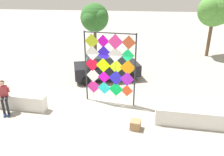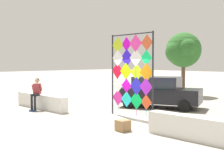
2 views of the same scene
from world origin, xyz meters
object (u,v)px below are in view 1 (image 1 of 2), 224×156
object	(u,v)px
cardboard_box_large	(135,125)
tree_far_right	(94,18)
seated_vendor	(4,94)
kite_display_rack	(109,65)
tree_broadleaf	(215,11)
parked_car	(106,67)

from	to	relation	value
cardboard_box_large	tree_far_right	size ratio (longest dim) A/B	0.09
seated_vendor	cardboard_box_large	bearing A→B (deg)	-1.80
kite_display_rack	tree_broadleaf	xyz separation A→B (m)	(6.96, 10.22, 1.83)
cardboard_box_large	tree_far_right	distance (m)	12.32
seated_vendor	kite_display_rack	bearing A→B (deg)	22.59
seated_vendor	tree_far_right	distance (m)	11.16
seated_vendor	tree_far_right	world-z (taller)	tree_far_right
tree_broadleaf	tree_far_right	bearing A→B (deg)	-172.60
kite_display_rack	tree_far_right	distance (m)	9.51
kite_display_rack	seated_vendor	xyz separation A→B (m)	(-4.59, -1.91, -1.09)
kite_display_rack	parked_car	distance (m)	3.50
kite_display_rack	cardboard_box_large	bearing A→B (deg)	-54.29
parked_car	tree_far_right	world-z (taller)	tree_far_right
kite_display_rack	parked_car	size ratio (longest dim) A/B	0.80
kite_display_rack	cardboard_box_large	world-z (taller)	kite_display_rack
cardboard_box_large	tree_far_right	xyz separation A→B (m)	(-4.61, 11.02, 3.02)
tree_broadleaf	tree_far_right	world-z (taller)	tree_broadleaf
kite_display_rack	tree_far_right	bearing A→B (deg)	109.15
kite_display_rack	tree_broadleaf	size ratio (longest dim) A/B	0.69
kite_display_rack	parked_car	world-z (taller)	kite_display_rack
kite_display_rack	seated_vendor	distance (m)	5.09
tree_far_right	kite_display_rack	bearing A→B (deg)	-70.85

